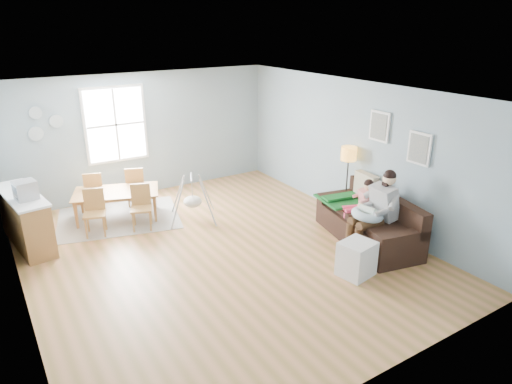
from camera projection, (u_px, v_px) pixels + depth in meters
room at (215, 111)px, 6.95m from camera, size 8.40×9.40×3.90m
window at (115, 125)px, 9.66m from camera, size 1.32×0.08×1.62m
pictures at (399, 137)px, 7.80m from camera, size 0.05×1.34×0.74m
wall_plates at (43, 124)px, 8.90m from camera, size 0.67×0.02×0.66m
sofa at (370, 224)px, 8.14m from camera, size 1.34×2.29×0.87m
green_throw at (346, 198)px, 8.66m from camera, size 1.11×0.98×0.04m
beige_pillow at (366, 187)px, 8.54m from camera, size 0.20×0.54×0.53m
father at (376, 209)px, 7.67m from camera, size 1.01×0.49×1.41m
nursing_pillow at (367, 215)px, 7.65m from camera, size 0.68×0.67×0.22m
infant at (366, 209)px, 7.65m from camera, size 0.16×0.38×0.14m
toddler at (362, 199)px, 8.14m from camera, size 0.59×0.42×0.88m
floor_lamp at (348, 160)px, 8.73m from camera, size 0.30×0.30×1.47m
storage_cube at (356, 259)px, 7.02m from camera, size 0.57×0.53×0.56m
rug at (119, 218)px, 9.14m from camera, size 2.67×2.26×0.01m
dining_table at (117, 205)px, 9.05m from camera, size 1.83×1.40×0.57m
chair_sw at (95, 209)px, 8.35m from camera, size 0.49×0.49×0.85m
chair_se at (141, 204)px, 8.59m from camera, size 0.50×0.50×0.85m
chair_nw at (94, 189)px, 9.37m from camera, size 0.47×0.47×0.84m
chair_ne at (135, 184)px, 9.60m from camera, size 0.50×0.50×0.87m
counter at (25, 219)px, 7.91m from camera, size 0.73×1.77×0.96m
monitor at (25, 190)px, 7.46m from camera, size 0.38×0.36×0.31m
baby_swing at (193, 201)px, 8.95m from camera, size 1.16×1.17×0.90m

